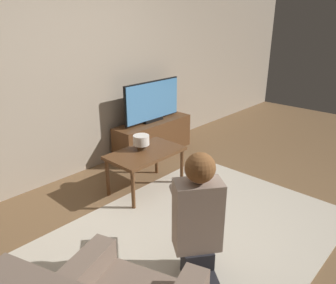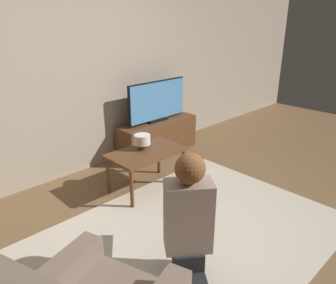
{
  "view_description": "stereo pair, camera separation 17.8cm",
  "coord_description": "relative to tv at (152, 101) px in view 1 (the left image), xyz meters",
  "views": [
    {
      "loc": [
        -2.01,
        -1.5,
        1.88
      ],
      "look_at": [
        0.35,
        0.68,
        0.63
      ],
      "focal_mm": 35.0,
      "sensor_mm": 36.0,
      "label": 1
    },
    {
      "loc": [
        -1.88,
        -1.63,
        1.88
      ],
      "look_at": [
        0.35,
        0.68,
        0.63
      ],
      "focal_mm": 35.0,
      "sensor_mm": 36.0,
      "label": 2
    }
  ],
  "objects": [
    {
      "name": "ground_plane",
      "position": [
        -1.09,
        -1.66,
        -0.77
      ],
      "size": [
        10.0,
        10.0,
        0.0
      ],
      "primitive_type": "plane",
      "color": "brown"
    },
    {
      "name": "wall_back",
      "position": [
        -1.09,
        0.27,
        0.53
      ],
      "size": [
        10.0,
        0.06,
        2.6
      ],
      "color": "tan",
      "rests_on": "ground_plane"
    },
    {
      "name": "rug",
      "position": [
        -1.09,
        -1.66,
        -0.76
      ],
      "size": [
        2.72,
        1.99,
        0.02
      ],
      "color": "beige",
      "rests_on": "ground_plane"
    },
    {
      "name": "tv_stand",
      "position": [
        0.0,
        -0.0,
        -0.53
      ],
      "size": [
        1.23,
        0.36,
        0.48
      ],
      "color": "brown",
      "rests_on": "ground_plane"
    },
    {
      "name": "tv",
      "position": [
        0.0,
        0.0,
        0.0
      ],
      "size": [
        1.0,
        0.08,
        0.57
      ],
      "color": "black",
      "rests_on": "tv_stand"
    },
    {
      "name": "coffee_table",
      "position": [
        -0.82,
        -0.71,
        -0.35
      ],
      "size": [
        0.84,
        0.5,
        0.47
      ],
      "color": "brown",
      "rests_on": "ground_plane"
    },
    {
      "name": "person_kneeling",
      "position": [
        -1.5,
        -1.97,
        -0.24
      ],
      "size": [
        0.7,
        0.81,
        1.02
      ],
      "rotation": [
        0.0,
        0.0,
        2.49
      ],
      "color": "#232328",
      "rests_on": "rug"
    },
    {
      "name": "table_lamp",
      "position": [
        -0.81,
        -0.63,
        -0.19
      ],
      "size": [
        0.18,
        0.18,
        0.17
      ],
      "color": "#4C3823",
      "rests_on": "coffee_table"
    }
  ]
}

